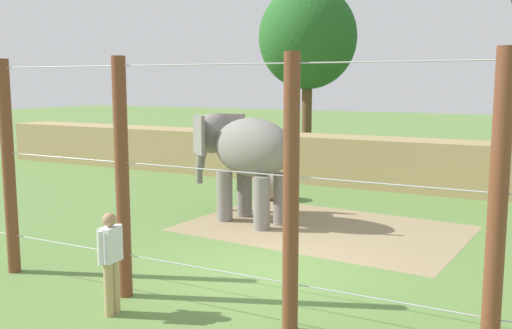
% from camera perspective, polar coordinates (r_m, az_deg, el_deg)
% --- Properties ---
extents(ground_plane, '(120.00, 120.00, 0.00)m').
position_cam_1_polar(ground_plane, '(11.74, 1.11, -10.28)').
color(ground_plane, '#5B7F3D').
extents(dirt_patch, '(7.17, 5.17, 0.01)m').
position_cam_1_polar(dirt_patch, '(14.97, 6.67, -6.24)').
color(dirt_patch, '#937F5B').
rests_on(dirt_patch, ground).
extents(embankment_wall, '(36.00, 1.80, 1.72)m').
position_cam_1_polar(embankment_wall, '(20.87, 13.58, 0.09)').
color(embankment_wall, tan).
rests_on(embankment_wall, ground).
extents(elephant, '(3.70, 2.11, 2.83)m').
position_cam_1_polar(elephant, '(15.36, -1.12, 1.30)').
color(elephant, gray).
rests_on(elephant, ground).
extents(enrichment_ball, '(0.95, 0.95, 0.95)m').
position_cam_1_polar(enrichment_ball, '(18.32, 1.67, -2.00)').
color(enrichment_ball, gray).
rests_on(enrichment_ball, ground).
extents(cable_fence, '(9.72, 0.24, 4.13)m').
position_cam_1_polar(cable_fence, '(9.18, -5.56, -2.18)').
color(cable_fence, brown).
rests_on(cable_fence, ground).
extents(zookeeper, '(0.24, 0.58, 1.67)m').
position_cam_1_polar(zookeeper, '(9.61, -14.08, -8.95)').
color(zookeeper, tan).
rests_on(zookeeper, ground).
extents(tree_left_of_centre, '(4.22, 4.22, 7.80)m').
position_cam_1_polar(tree_left_of_centre, '(25.59, 5.10, 12.27)').
color(tree_left_of_centre, brown).
rests_on(tree_left_of_centre, ground).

